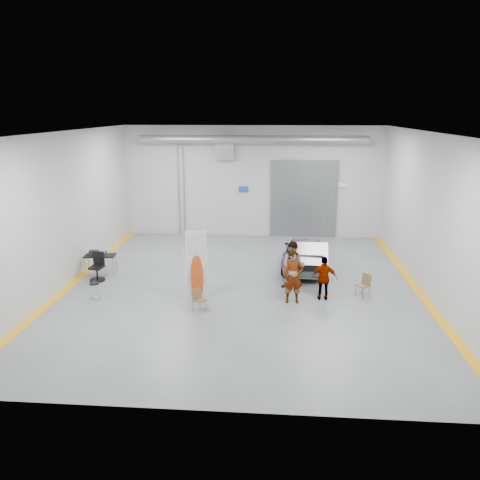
# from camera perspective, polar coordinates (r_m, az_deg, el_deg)

# --- Properties ---
(ground) EXTENTS (16.00, 16.00, 0.00)m
(ground) POSITION_cam_1_polar(r_m,az_deg,el_deg) (18.67, 0.23, -5.71)
(ground) COLOR slate
(ground) RESTS_ON ground
(room_shell) EXTENTS (14.02, 16.18, 6.01)m
(room_shell) POSITION_cam_1_polar(r_m,az_deg,el_deg) (19.78, 1.42, 7.72)
(room_shell) COLOR #B4B6B9
(room_shell) RESTS_ON ground
(sedan_car) EXTENTS (2.29, 4.75, 1.33)m
(sedan_car) POSITION_cam_1_polar(r_m,az_deg,el_deg) (20.91, 7.88, -1.58)
(sedan_car) COLOR silver
(sedan_car) RESTS_ON ground
(person_a) EXTENTS (0.77, 0.56, 1.96)m
(person_a) POSITION_cam_1_polar(r_m,az_deg,el_deg) (16.98, 6.51, -4.49)
(person_a) COLOR #956B51
(person_a) RESTS_ON ground
(person_b) EXTENTS (1.08, 0.92, 1.91)m
(person_b) POSITION_cam_1_polar(r_m,az_deg,el_deg) (18.26, 6.53, -3.13)
(person_b) COLOR #537C99
(person_b) RESTS_ON ground
(person_c) EXTENTS (0.97, 0.42, 1.66)m
(person_c) POSITION_cam_1_polar(r_m,az_deg,el_deg) (17.45, 10.21, -4.62)
(person_c) COLOR #9F6A35
(person_c) RESTS_ON ground
(surfboard_display) EXTENTS (0.75, 0.41, 2.78)m
(surfboard_display) POSITION_cam_1_polar(r_m,az_deg,el_deg) (17.14, -5.57, -3.75)
(surfboard_display) COLOR white
(surfboard_display) RESTS_ON ground
(folding_chair_near) EXTENTS (0.51, 0.59, 0.78)m
(folding_chair_near) POSITION_cam_1_polar(r_m,az_deg,el_deg) (16.50, -4.95, -7.82)
(folding_chair_near) COLOR brown
(folding_chair_near) RESTS_ON ground
(folding_chair_far) EXTENTS (0.57, 0.66, 0.87)m
(folding_chair_far) POSITION_cam_1_polar(r_m,az_deg,el_deg) (18.22, 14.70, -5.88)
(folding_chair_far) COLOR brown
(folding_chair_far) RESTS_ON ground
(shop_stool) EXTENTS (0.36, 0.36, 0.70)m
(shop_stool) POSITION_cam_1_polar(r_m,az_deg,el_deg) (18.04, -17.26, -6.05)
(shop_stool) COLOR black
(shop_stool) RESTS_ON ground
(work_table) EXTENTS (1.35, 0.78, 1.06)m
(work_table) POSITION_cam_1_polar(r_m,az_deg,el_deg) (20.81, -16.89, -1.77)
(work_table) COLOR gray
(work_table) RESTS_ON ground
(office_chair) EXTENTS (0.62, 0.62, 1.17)m
(office_chair) POSITION_cam_1_polar(r_m,az_deg,el_deg) (20.08, -16.99, -3.31)
(office_chair) COLOR black
(office_chair) RESTS_ON ground
(trunk_lid) EXTENTS (1.56, 0.94, 0.04)m
(trunk_lid) POSITION_cam_1_polar(r_m,az_deg,el_deg) (18.75, 8.30, -1.41)
(trunk_lid) COLOR silver
(trunk_lid) RESTS_ON sedan_car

